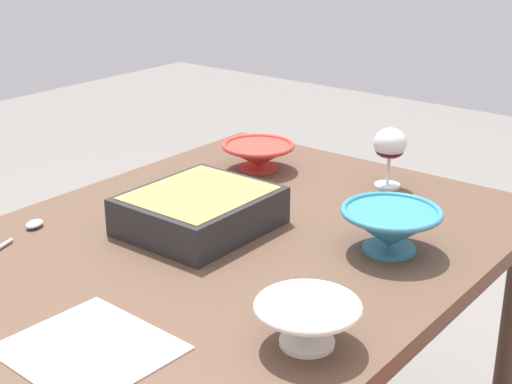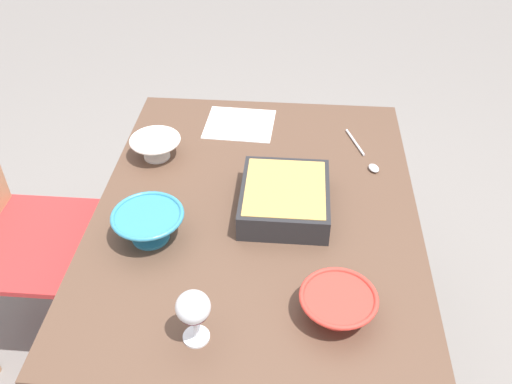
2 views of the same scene
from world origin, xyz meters
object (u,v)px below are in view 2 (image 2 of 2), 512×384
serving_spoon (367,159)px  dining_table (257,227)px  mixing_bowl (156,146)px  napkin (240,124)px  chair (10,229)px  wine_glass (193,310)px  casserole_dish (285,198)px  small_bowl (149,224)px  serving_bowl (338,304)px

serving_spoon → dining_table: bearing=127.6°
mixing_bowl → dining_table: bearing=-123.3°
napkin → chair: bearing=116.8°
wine_glass → casserole_dish: wine_glass is taller
small_bowl → serving_spoon: size_ratio=0.79×
mixing_bowl → napkin: 0.33m
mixing_bowl → serving_bowl: mixing_bowl is taller
serving_spoon → small_bowl: bearing=123.6°
dining_table → napkin: napkin is taller
chair → mixing_bowl: 0.57m
chair → casserole_dish: 0.95m
dining_table → serving_bowl: bearing=-149.5°
casserole_dish → dining_table: bearing=87.4°
serving_spoon → napkin: (0.18, 0.43, -0.01)m
casserole_dish → serving_spoon: casserole_dish is taller
serving_spoon → napkin: 0.47m
chair → mixing_bowl: chair is taller
serving_bowl → napkin: serving_bowl is taller
dining_table → wine_glass: (-0.46, 0.10, 0.18)m
mixing_bowl → serving_spoon: mixing_bowl is taller
casserole_dish → napkin: (0.44, 0.18, -0.04)m
casserole_dish → serving_bowl: bearing=-159.4°
serving_spoon → napkin: bearing=67.2°
wine_glass → small_bowl: size_ratio=0.74×
serving_bowl → napkin: size_ratio=0.78×
dining_table → chair: size_ratio=1.28×
mixing_bowl → serving_bowl: bearing=-136.7°
dining_table → wine_glass: 0.50m
small_bowl → napkin: 0.62m
dining_table → casserole_dish: casserole_dish is taller
casserole_dish → serving_spoon: bearing=-44.3°
wine_glass → casserole_dish: 0.49m
serving_bowl → casserole_dish: bearing=20.6°
wine_glass → napkin: (0.90, -0.00, -0.10)m
casserole_dish → napkin: 0.48m
casserole_dish → mixing_bowl: (0.23, 0.42, -0.00)m
chair → small_bowl: chair is taller
casserole_dish → serving_spoon: 0.37m
chair → wine_glass: bearing=-125.8°
chair → napkin: (0.37, -0.74, 0.21)m
chair → wine_glass: size_ratio=6.55×
chair → casserole_dish: (-0.07, -0.91, 0.26)m
small_bowl → chair: bearing=68.7°
dining_table → serving_bowl: size_ratio=6.58×
dining_table → chair: (0.07, 0.83, -0.13)m
dining_table → small_bowl: (-0.15, 0.28, 0.13)m
dining_table → mixing_bowl: size_ratio=7.39×
wine_glass → mixing_bowl: bearing=19.5°
casserole_dish → small_bowl: (-0.14, 0.36, 0.00)m
casserole_dish → serving_bowl: (-0.37, -0.14, -0.01)m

